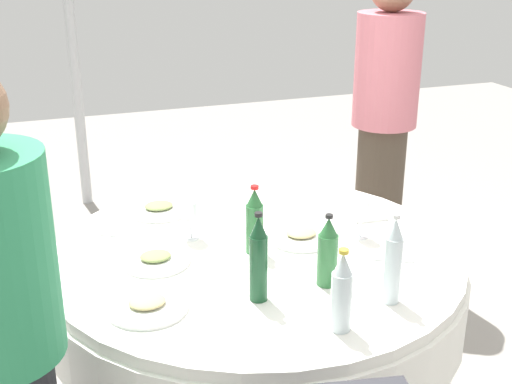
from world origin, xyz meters
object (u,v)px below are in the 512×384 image
at_px(bottle_green_outer, 328,253).
at_px(wine_glass_south, 190,212).
at_px(plate_inner, 148,306).
at_px(plate_near, 301,236).
at_px(bottle_clear_far, 342,293).
at_px(plate_east, 159,209).
at_px(person_outer, 384,121).
at_px(bottle_dark_green_rear, 258,260).
at_px(bottle_clear_south, 393,262).
at_px(plate_north, 156,260).
at_px(bottle_green_west, 255,222).
at_px(wine_glass_far, 361,211).
at_px(dining_table, 256,284).

distance_m(bottle_green_outer, wine_glass_south, 0.59).
relative_size(plate_inner, plate_near, 1.00).
height_order(bottle_clear_far, plate_near, bottle_clear_far).
height_order(plate_east, person_outer, person_outer).
height_order(bottle_dark_green_rear, bottle_clear_south, bottle_dark_green_rear).
bearing_deg(person_outer, plate_north, -98.53).
bearing_deg(wine_glass_south, bottle_clear_far, 108.65).
height_order(bottle_dark_green_rear, wine_glass_south, bottle_dark_green_rear).
bearing_deg(plate_east, bottle_clear_south, 119.06).
relative_size(plate_east, plate_north, 1.07).
height_order(bottle_green_outer, bottle_green_west, bottle_green_west).
bearing_deg(person_outer, wine_glass_far, -75.65).
xyz_separation_m(wine_glass_south, plate_near, (-0.39, 0.15, -0.10)).
height_order(bottle_dark_green_rear, wine_glass_far, bottle_dark_green_rear).
distance_m(bottle_green_outer, bottle_clear_far, 0.27).
bearing_deg(wine_glass_far, bottle_green_west, -2.15).
height_order(plate_inner, plate_east, same).
bearing_deg(plate_north, plate_near, -179.10).
relative_size(bottle_green_outer, bottle_dark_green_rear, 0.84).
xyz_separation_m(bottle_dark_green_rear, bottle_clear_south, (-0.38, 0.15, -0.00)).
relative_size(plate_east, person_outer, 0.15).
relative_size(wine_glass_far, plate_near, 0.60).
distance_m(dining_table, plate_north, 0.40).
relative_size(bottle_dark_green_rear, wine_glass_far, 1.96).
distance_m(bottle_green_west, bottle_clear_south, 0.54).
bearing_deg(bottle_dark_green_rear, dining_table, -108.33).
bearing_deg(plate_near, bottle_dark_green_rear, 50.30).
bearing_deg(wine_glass_far, bottle_green_outer, 46.39).
bearing_deg(plate_inner, wine_glass_south, -119.28).
bearing_deg(plate_near, bottle_green_west, 11.98).
distance_m(bottle_clear_far, plate_near, 0.62).
distance_m(bottle_dark_green_rear, bottle_clear_far, 0.29).
relative_size(bottle_green_outer, wine_glass_south, 1.64).
bearing_deg(plate_east, plate_north, 76.72).
height_order(bottle_dark_green_rear, plate_north, bottle_dark_green_rear).
bearing_deg(wine_glass_far, plate_east, -37.05).
bearing_deg(bottle_clear_far, bottle_clear_south, -157.35).
bearing_deg(plate_near, bottle_clear_south, 99.14).
xyz_separation_m(wine_glass_far, plate_east, (0.66, -0.50, -0.10)).
xyz_separation_m(bottle_clear_south, bottle_clear_far, (0.22, 0.09, -0.02)).
xyz_separation_m(plate_east, plate_north, (0.11, 0.45, 0.00)).
bearing_deg(plate_east, bottle_green_outer, 116.33).
relative_size(bottle_dark_green_rear, person_outer, 0.18).
xyz_separation_m(bottle_green_west, bottle_clear_south, (-0.28, 0.47, 0.02)).
distance_m(bottle_clear_far, plate_inner, 0.59).
xyz_separation_m(bottle_clear_south, wine_glass_south, (0.47, -0.65, -0.03)).
bearing_deg(bottle_green_west, bottle_green_outer, 115.26).
distance_m(bottle_clear_south, plate_east, 1.09).
bearing_deg(bottle_dark_green_rear, plate_east, -79.66).
bearing_deg(wine_glass_south, wine_glass_far, 161.30).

